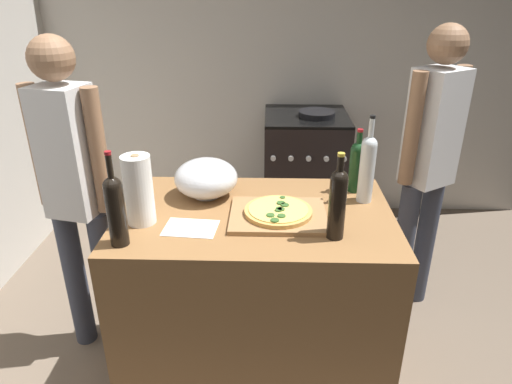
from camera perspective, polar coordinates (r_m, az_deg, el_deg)
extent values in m
cube|color=#6B5B4C|center=(2.93, 2.46, -13.77)|extent=(4.16, 3.27, 0.02)
cube|color=beige|center=(3.72, 2.64, 16.75)|extent=(4.16, 0.10, 2.60)
cube|color=olive|center=(2.21, -0.08, -13.12)|extent=(1.18, 0.76, 0.91)
cube|color=#9E7247|center=(1.92, 2.77, -2.92)|extent=(0.40, 0.32, 0.02)
cylinder|color=tan|center=(1.91, 2.78, -2.42)|extent=(0.28, 0.28, 0.02)
cylinder|color=#EAC660|center=(1.91, 2.79, -2.13)|extent=(0.25, 0.25, 0.00)
cylinder|color=#335926|center=(1.89, 2.79, -2.28)|extent=(0.03, 0.03, 0.01)
cylinder|color=#335926|center=(2.00, 3.32, -0.68)|extent=(0.02, 0.02, 0.01)
cylinder|color=#335926|center=(1.81, 2.36, -3.52)|extent=(0.03, 0.03, 0.01)
cylinder|color=#335926|center=(1.95, 2.97, -1.36)|extent=(0.04, 0.04, 0.01)
cylinder|color=#335926|center=(1.85, 3.07, -2.98)|extent=(0.03, 0.03, 0.01)
cylinder|color=#335926|center=(1.90, 3.05, -2.16)|extent=(0.03, 0.03, 0.01)
cylinder|color=#335926|center=(1.90, 2.89, -2.05)|extent=(0.03, 0.03, 0.01)
cylinder|color=#335926|center=(1.85, 1.81, -2.90)|extent=(0.03, 0.03, 0.01)
cylinder|color=#335926|center=(1.93, 3.61, -1.62)|extent=(0.03, 0.03, 0.01)
cylinder|color=#B2B2B7|center=(2.13, -6.12, -0.34)|extent=(0.12, 0.12, 0.01)
ellipsoid|color=silver|center=(2.09, -6.22, 1.74)|extent=(0.29, 0.29, 0.17)
cylinder|color=white|center=(1.89, -14.37, 0.23)|extent=(0.12, 0.12, 0.29)
cylinder|color=#997551|center=(1.88, -14.37, 0.29)|extent=(0.03, 0.03, 0.29)
cylinder|color=#143819|center=(2.18, 12.36, 2.62)|extent=(0.07, 0.07, 0.20)
sphere|color=#143819|center=(2.15, 12.60, 5.13)|extent=(0.07, 0.07, 0.07)
cylinder|color=#143819|center=(2.13, 12.73, 6.49)|extent=(0.03, 0.03, 0.06)
cylinder|color=maroon|center=(2.12, 12.83, 7.47)|extent=(0.03, 0.03, 0.01)
cylinder|color=black|center=(1.76, -16.92, -2.84)|extent=(0.07, 0.07, 0.24)
sphere|color=black|center=(1.71, -17.40, 0.69)|extent=(0.07, 0.07, 0.07)
cylinder|color=black|center=(1.68, -17.70, 2.88)|extent=(0.02, 0.02, 0.10)
cylinder|color=maroon|center=(1.66, -17.95, 4.64)|extent=(0.02, 0.02, 0.01)
cylinder|color=black|center=(1.75, 10.01, -2.04)|extent=(0.07, 0.07, 0.25)
sphere|color=black|center=(1.70, 10.31, 1.66)|extent=(0.07, 0.07, 0.07)
cylinder|color=black|center=(1.68, 10.45, 3.33)|extent=(0.03, 0.03, 0.07)
cylinder|color=gold|center=(1.67, 10.55, 4.60)|extent=(0.03, 0.03, 0.01)
cylinder|color=silver|center=(2.07, 13.56, 2.27)|extent=(0.07, 0.07, 0.27)
sphere|color=silver|center=(2.03, 13.93, 5.74)|extent=(0.07, 0.07, 0.07)
cylinder|color=silver|center=(2.01, 14.13, 7.57)|extent=(0.02, 0.02, 0.10)
cylinder|color=black|center=(1.99, 14.29, 9.04)|extent=(0.02, 0.02, 0.01)
cube|color=white|center=(1.86, -8.11, -4.45)|extent=(0.22, 0.17, 0.00)
cube|color=black|center=(3.56, 5.97, 2.14)|extent=(0.61, 0.62, 0.91)
cube|color=black|center=(3.41, 6.31, 9.35)|extent=(0.61, 0.62, 0.02)
cylinder|color=silver|center=(3.16, 2.15, 4.22)|extent=(0.04, 0.02, 0.04)
cylinder|color=silver|center=(3.16, 4.35, 4.19)|extent=(0.04, 0.02, 0.04)
cylinder|color=silver|center=(3.17, 6.55, 4.15)|extent=(0.04, 0.02, 0.04)
cylinder|color=silver|center=(3.18, 8.73, 4.10)|extent=(0.04, 0.02, 0.04)
cylinder|color=silver|center=(3.20, 10.89, 4.05)|extent=(0.04, 0.02, 0.04)
cylinder|color=black|center=(3.37, 7.57, 9.60)|extent=(0.26, 0.26, 0.04)
cylinder|color=#383D4C|center=(2.61, -21.50, -9.92)|extent=(0.11, 0.11, 0.81)
cylinder|color=#383D4C|center=(2.52, -17.92, -10.75)|extent=(0.11, 0.11, 0.81)
cube|color=silver|center=(2.25, -22.29, 4.61)|extent=(0.26, 0.24, 0.61)
cylinder|color=#936B4C|center=(2.34, -25.45, 5.16)|extent=(0.08, 0.08, 0.57)
cylinder|color=#936B4C|center=(2.16, -19.00, 4.74)|extent=(0.08, 0.08, 0.57)
sphere|color=#936B4C|center=(2.16, -24.10, 14.96)|extent=(0.19, 0.19, 0.19)
cylinder|color=#383D4C|center=(2.92, 20.25, -5.73)|extent=(0.11, 0.11, 0.81)
cylinder|color=#383D4C|center=(2.80, 17.79, -6.83)|extent=(0.11, 0.11, 0.81)
cube|color=silver|center=(2.58, 21.22, 7.45)|extent=(0.31, 0.30, 0.61)
cylinder|color=#936B4C|center=(2.71, 23.47, 8.16)|extent=(0.08, 0.08, 0.58)
cylinder|color=#936B4C|center=(2.46, 18.86, 7.34)|extent=(0.08, 0.08, 0.58)
sphere|color=#936B4C|center=(2.50, 22.74, 16.60)|extent=(0.20, 0.20, 0.20)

